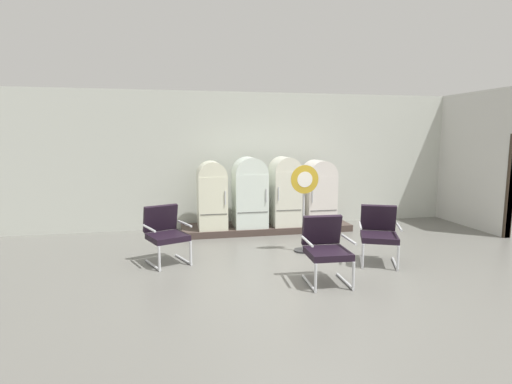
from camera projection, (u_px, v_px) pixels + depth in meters
The scene contains 12 objects.
ground at pixel (313, 280), 5.82m from camera, with size 12.00×10.00×0.05m, color #64635D.
back_wall at pixel (260, 159), 9.16m from camera, with size 11.76×0.12×3.03m.
side_wall_right at pixel (474, 161), 8.95m from camera, with size 0.16×2.20×3.03m.
display_plinth at pixel (266, 227), 8.74m from camera, with size 3.65×0.95×0.14m, color #433530.
refrigerator_0 at pixel (212, 193), 8.30m from camera, with size 0.59×0.70×1.40m.
refrigerator_1 at pixel (250, 190), 8.45m from camera, with size 0.68×0.70×1.48m.
refrigerator_2 at pixel (285, 189), 8.61m from camera, with size 0.59×0.70×1.48m.
refrigerator_3 at pixel (319, 190), 8.75m from camera, with size 0.64×0.66×1.40m.
armchair_left at pixel (165, 232), 6.49m from camera, with size 0.79×0.84×0.93m.
armchair_right at pixel (379, 232), 6.49m from camera, with size 0.80×0.85×0.93m.
armchair_center at pixel (326, 246), 5.62m from camera, with size 0.66×0.70×0.93m.
sign_stand at pixel (304, 207), 7.05m from camera, with size 0.50×0.32×1.55m.
Camera 1 is at (-1.96, -5.30, 2.05)m, focal length 28.03 mm.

